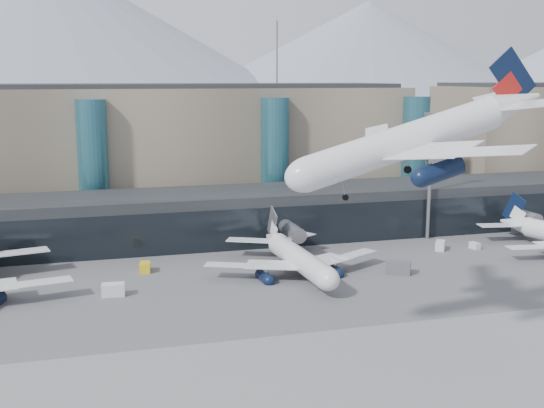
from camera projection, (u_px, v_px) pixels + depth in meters
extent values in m
plane|color=#515154|center=(397.00, 339.00, 85.79)|extent=(900.00, 900.00, 0.00)
cube|color=slate|center=(460.00, 391.00, 71.58)|extent=(400.00, 40.00, 0.04)
cube|color=black|center=(273.00, 213.00, 139.80)|extent=(170.00, 18.00, 10.00)
cube|color=black|center=(285.00, 227.00, 131.55)|extent=(170.00, 0.40, 8.00)
cylinder|color=slate|center=(288.00, 228.00, 129.53)|extent=(2.80, 14.00, 2.80)
cube|color=slate|center=(288.00, 244.00, 130.08)|extent=(1.20, 1.20, 2.40)
cylinder|color=slate|center=(516.00, 214.00, 142.71)|extent=(2.80, 14.00, 2.80)
cube|color=slate|center=(515.00, 228.00, 143.26)|extent=(1.20, 1.20, 2.40)
cube|color=gray|center=(135.00, 152.00, 161.68)|extent=(130.00, 30.00, 30.00)
cube|color=black|center=(133.00, 86.00, 158.84)|extent=(123.50, 28.00, 1.00)
cylinder|color=#265C6B|center=(93.00, 166.00, 144.07)|extent=(6.40, 6.40, 28.00)
cylinder|color=#265C6B|center=(275.00, 160.00, 154.62)|extent=(6.40, 6.40, 28.00)
cylinder|color=#265C6B|center=(415.00, 155.00, 163.84)|extent=(6.40, 6.40, 28.00)
cylinder|color=slate|center=(277.00, 54.00, 166.69)|extent=(0.40, 0.40, 16.00)
cone|color=gray|center=(39.00, 40.00, 419.76)|extent=(400.00, 400.00, 110.00)
cone|color=gray|center=(368.00, 63.00, 480.05)|extent=(340.00, 340.00, 85.00)
cylinder|color=slate|center=(430.00, 178.00, 136.86)|extent=(0.70, 0.70, 25.00)
cube|color=slate|center=(432.00, 114.00, 134.51)|extent=(3.00, 1.20, 0.60)
cylinder|color=silver|center=(417.00, 127.00, 77.67)|extent=(23.95, 4.86, 3.95)
ellipsoid|color=silver|center=(320.00, 129.00, 74.10)|extent=(5.67, 4.16, 3.95)
cone|color=silver|center=(530.00, 122.00, 82.22)|extent=(6.95, 4.21, 3.95)
cube|color=silver|center=(473.00, 138.00, 70.34)|extent=(12.92, 17.77, 0.20)
cylinder|color=black|center=(450.00, 156.00, 72.21)|extent=(4.84, 2.35, 2.17)
cube|color=silver|center=(395.00, 127.00, 86.26)|extent=(11.92, 17.92, 0.20)
cylinder|color=black|center=(392.00, 145.00, 84.31)|extent=(4.84, 2.35, 2.17)
cube|color=silver|center=(505.00, 118.00, 86.65)|extent=(6.91, 9.45, 0.16)
cube|color=black|center=(534.00, 96.00, 81.75)|extent=(5.90, 0.46, 6.95)
cube|color=#A01713|center=(526.00, 106.00, 81.66)|extent=(3.95, 0.43, 3.80)
cylinder|color=slate|center=(350.00, 151.00, 75.64)|extent=(0.16, 0.16, 3.16)
cylinder|color=black|center=(349.00, 164.00, 75.89)|extent=(0.71, 0.28, 0.70)
cylinder|color=black|center=(434.00, 163.00, 76.48)|extent=(0.91, 0.38, 0.90)
cylinder|color=black|center=(413.00, 158.00, 80.92)|extent=(0.91, 0.38, 0.90)
cube|color=silver|center=(15.00, 272.00, 101.22)|extent=(19.01, 9.10, 0.21)
cube|color=silver|center=(23.00, 241.00, 115.36)|extent=(10.05, 5.60, 0.17)
cylinder|color=silver|center=(296.00, 250.00, 113.47)|extent=(4.79, 22.34, 3.68)
ellipsoid|color=silver|center=(322.00, 268.00, 103.13)|extent=(3.93, 5.32, 3.68)
cone|color=silver|center=(269.00, 231.00, 126.73)|extent=(3.99, 6.51, 3.68)
cube|color=silver|center=(336.00, 248.00, 117.52)|extent=(16.52, 12.17, 0.18)
cylinder|color=black|center=(328.00, 261.00, 116.09)|extent=(2.24, 4.53, 2.02)
cube|color=silver|center=(292.00, 229.00, 128.08)|extent=(8.70, 6.95, 0.15)
cube|color=silver|center=(248.00, 255.00, 112.60)|extent=(16.70, 10.95, 0.18)
cylinder|color=black|center=(261.00, 267.00, 112.35)|extent=(2.24, 4.53, 2.02)
cube|color=silver|center=(247.00, 232.00, 125.32)|extent=(8.80, 6.36, 0.15)
cube|color=slate|center=(269.00, 215.00, 126.49)|extent=(0.50, 5.49, 6.47)
cube|color=silver|center=(271.00, 222.00, 125.81)|extent=(0.44, 3.68, 3.54)
cylinder|color=slate|center=(313.00, 277.00, 106.67)|extent=(0.15, 0.15, 2.94)
cylinder|color=black|center=(313.00, 285.00, 106.91)|extent=(0.27, 0.66, 0.65)
cylinder|color=black|center=(306.00, 269.00, 115.72)|extent=(0.37, 0.85, 0.84)
cylinder|color=black|center=(282.00, 271.00, 114.35)|extent=(0.37, 0.85, 0.84)
cone|color=silver|center=(506.00, 216.00, 139.78)|extent=(5.66, 7.41, 3.80)
cube|color=silver|center=(521.00, 213.00, 142.26)|extent=(8.26, 8.42, 0.15)
cube|color=silver|center=(537.00, 237.00, 124.75)|extent=(16.92, 7.45, 0.19)
cube|color=silver|center=(492.00, 218.00, 137.24)|extent=(8.95, 4.67, 0.15)
cube|color=black|center=(506.00, 201.00, 139.49)|extent=(1.99, 5.46, 6.69)
cube|color=silver|center=(510.00, 207.00, 138.90)|extent=(1.44, 3.69, 3.66)
cube|color=silver|center=(113.00, 290.00, 102.63)|extent=(3.55, 2.19, 1.92)
cube|color=gold|center=(145.00, 267.00, 115.32)|extent=(2.08, 3.02, 1.63)
cube|color=#505055|center=(398.00, 267.00, 114.16)|extent=(4.50, 3.81, 2.21)
cube|color=silver|center=(440.00, 246.00, 129.94)|extent=(3.05, 3.44, 1.74)
cube|color=silver|center=(475.00, 246.00, 130.94)|extent=(1.52, 2.26, 1.23)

